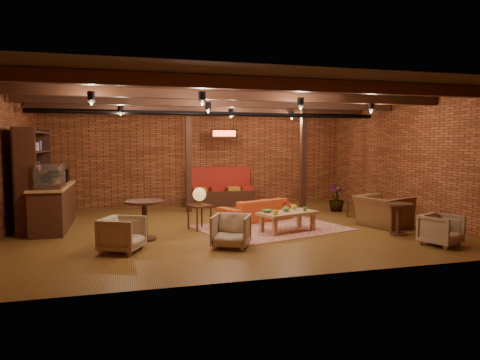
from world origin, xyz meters
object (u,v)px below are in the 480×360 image
object	(u,v)px
side_table_lamp	(199,198)
armchair_b	(231,229)
armchair_a	(122,233)
armchair_right	(383,206)
plant_tall	(337,171)
sofa	(256,210)
armchair_far	(441,228)
round_table_right	(399,214)
coffee_table	(287,214)
side_table_book	(357,201)
round_table_left	(144,213)

from	to	relation	value
side_table_lamp	armchair_b	world-z (taller)	side_table_lamp
armchair_a	armchair_right	size ratio (longest dim) A/B	0.63
plant_tall	sofa	bearing A→B (deg)	-162.84
armchair_far	round_table_right	bearing A→B (deg)	79.42
sofa	coffee_table	world-z (taller)	coffee_table
armchair_b	side_table_book	xyz separation A→B (m)	(4.13, 2.30, 0.10)
side_table_book	armchair_b	bearing A→B (deg)	-150.92
side_table_lamp	armchair_right	size ratio (longest dim) A/B	0.86
side_table_lamp	armchair_far	size ratio (longest dim) A/B	1.45
sofa	round_table_right	distance (m)	3.59
round_table_right	armchair_far	bearing A→B (deg)	-78.71
side_table_book	round_table_right	size ratio (longest dim) A/B	0.74
round_table_left	armchair_b	xyz separation A→B (m)	(1.61, -1.10, -0.21)
armchair_right	side_table_book	xyz separation A→B (m)	(-0.02, 1.20, -0.04)
coffee_table	round_table_left	xyz separation A→B (m)	(-3.22, -0.00, 0.16)
armchair_a	armchair_right	distance (m)	6.28
armchair_right	round_table_left	bearing A→B (deg)	71.71
armchair_a	round_table_right	world-z (taller)	armchair_a
armchair_a	armchair_far	bearing A→B (deg)	-74.93
armchair_b	plant_tall	bearing A→B (deg)	66.07
round_table_left	round_table_right	size ratio (longest dim) A/B	1.18
sofa	round_table_right	size ratio (longest dim) A/B	2.82
side_table_lamp	plant_tall	size ratio (longest dim) A/B	0.41
armchair_a	armchair_b	world-z (taller)	armchair_a
armchair_a	round_table_right	distance (m)	5.97
armchair_a	side_table_book	bearing A→B (deg)	-45.82
sofa	armchair_right	size ratio (longest dim) A/B	1.74
armchair_b	plant_tall	distance (m)	5.49
sofa	round_table_left	world-z (taller)	round_table_left
side_table_lamp	armchair_a	xyz separation A→B (m)	(-1.77, -1.70, -0.39)
coffee_table	round_table_left	size ratio (longest dim) A/B	1.79
coffee_table	armchair_b	xyz separation A→B (m)	(-1.61, -1.11, -0.05)
round_table_left	plant_tall	bearing A→B (deg)	22.65
sofa	side_table_book	world-z (taller)	sofa
coffee_table	sofa	bearing A→B (deg)	100.19
side_table_lamp	plant_tall	world-z (taller)	plant_tall
side_table_lamp	armchair_far	distance (m)	5.27
sofa	coffee_table	bearing A→B (deg)	78.65
armchair_right	armchair_b	bearing A→B (deg)	86.61
round_table_right	plant_tall	size ratio (longest dim) A/B	0.29
armchair_b	armchair_right	world-z (taller)	armchair_right
armchair_right	side_table_book	distance (m)	1.20
coffee_table	side_table_lamp	bearing A→B (deg)	156.99
armchair_b	armchair_far	size ratio (longest dim) A/B	1.05
round_table_right	sofa	bearing A→B (deg)	135.74
round_table_left	round_table_right	xyz separation A→B (m)	(5.51, -0.97, -0.09)
sofa	side_table_book	distance (m)	2.82
round_table_left	armchair_a	xyz separation A→B (m)	(-0.46, -0.89, -0.20)
side_table_book	round_table_right	bearing A→B (deg)	-96.03
round_table_left	round_table_right	bearing A→B (deg)	-9.93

